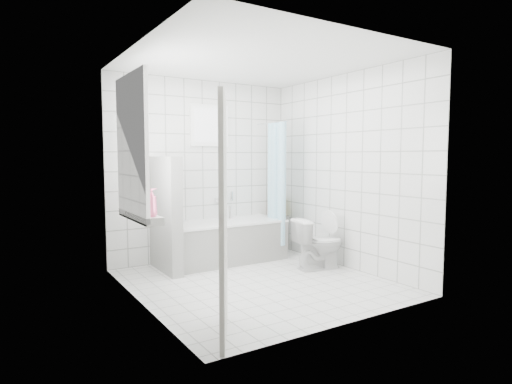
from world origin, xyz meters
TOP-DOWN VIEW (x-y plane):
  - ground at (0.00, 0.00)m, footprint 3.00×3.00m
  - ceiling at (0.00, 0.00)m, footprint 3.00×3.00m
  - wall_back at (0.00, 1.50)m, footprint 2.80×0.02m
  - wall_front at (0.00, -1.50)m, footprint 2.80×0.02m
  - wall_left at (-1.40, 0.00)m, footprint 0.02×3.00m
  - wall_right at (1.40, 0.00)m, footprint 0.02×3.00m
  - window_left at (-1.35, 0.30)m, footprint 0.01×0.90m
  - window_back at (0.10, 1.46)m, footprint 0.50×0.01m
  - window_sill at (-1.31, 0.30)m, footprint 0.18×1.02m
  - door at (-1.05, -1.13)m, footprint 0.43×0.71m
  - bathtub at (0.17, 1.12)m, footprint 1.69×0.77m
  - partition_wall at (-0.74, 1.07)m, footprint 0.15×0.85m
  - tiled_ledge at (1.28, 1.38)m, footprint 0.40×0.24m
  - toilet at (1.03, 0.09)m, footprint 0.72×0.49m
  - curtain_rod at (0.95, 1.10)m, footprint 0.02×0.80m
  - shower_curtain at (0.95, 0.97)m, footprint 0.14×0.48m
  - tub_faucet at (0.27, 1.46)m, footprint 0.18×0.06m
  - sill_bottles at (-1.30, 0.26)m, footprint 0.20×0.76m
  - ledge_bottles at (1.26, 1.34)m, footprint 0.20×0.19m

SIDE VIEW (x-z plane):
  - ground at x=0.00m, z-range 0.00..0.00m
  - tiled_ledge at x=1.28m, z-range 0.00..0.55m
  - bathtub at x=0.17m, z-range 0.00..0.58m
  - toilet at x=1.03m, z-range 0.00..0.68m
  - ledge_bottles at x=1.26m, z-range 0.53..0.80m
  - partition_wall at x=-0.74m, z-range 0.00..1.50m
  - tub_faucet at x=0.27m, z-range 0.82..0.88m
  - window_sill at x=-1.31m, z-range 0.82..0.90m
  - door at x=-1.05m, z-range 0.00..2.00m
  - sill_bottles at x=-1.30m, z-range 0.86..1.19m
  - shower_curtain at x=0.95m, z-range 0.21..1.99m
  - wall_back at x=0.00m, z-range 0.00..2.60m
  - wall_front at x=0.00m, z-range 0.00..2.60m
  - wall_left at x=-1.40m, z-range 0.00..2.60m
  - wall_right at x=1.40m, z-range 0.00..2.60m
  - window_left at x=-1.35m, z-range 0.90..2.30m
  - window_back at x=0.10m, z-range 1.70..2.20m
  - curtain_rod at x=0.95m, z-range 1.99..2.01m
  - ceiling at x=0.00m, z-range 2.60..2.60m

